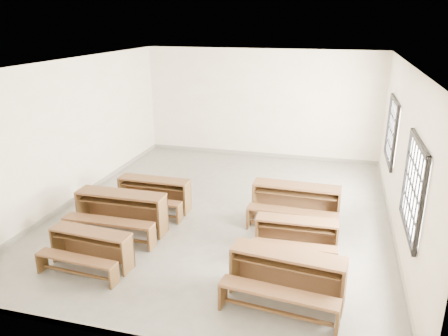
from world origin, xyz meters
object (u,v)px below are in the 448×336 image
(desk_set_0, at_px, (90,246))
(desk_set_4, at_px, (296,234))
(desk_set_2, at_px, (154,192))
(desk_set_1, at_px, (120,210))
(desk_set_3, at_px, (286,274))
(desk_set_5, at_px, (296,201))

(desk_set_0, height_order, desk_set_4, desk_set_4)
(desk_set_0, relative_size, desk_set_4, 1.00)
(desk_set_2, bearing_deg, desk_set_1, -99.83)
(desk_set_1, height_order, desk_set_2, desk_set_1)
(desk_set_1, height_order, desk_set_3, desk_set_1)
(desk_set_1, relative_size, desk_set_2, 1.12)
(desk_set_4, distance_m, desk_set_5, 1.30)
(desk_set_2, bearing_deg, desk_set_5, 4.18)
(desk_set_3, relative_size, desk_set_4, 1.21)
(desk_set_0, bearing_deg, desk_set_2, 91.85)
(desk_set_2, relative_size, desk_set_3, 0.89)
(desk_set_3, distance_m, desk_set_5, 2.72)
(desk_set_2, height_order, desk_set_5, desk_set_5)
(desk_set_0, height_order, desk_set_1, desk_set_1)
(desk_set_2, bearing_deg, desk_set_3, -37.40)
(desk_set_2, relative_size, desk_set_5, 0.88)
(desk_set_1, distance_m, desk_set_3, 3.71)
(desk_set_2, distance_m, desk_set_5, 3.08)
(desk_set_1, bearing_deg, desk_set_2, 79.34)
(desk_set_0, relative_size, desk_set_5, 0.82)
(desk_set_3, height_order, desk_set_4, desk_set_3)
(desk_set_1, xyz_separation_m, desk_set_5, (3.28, 1.32, -0.00))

